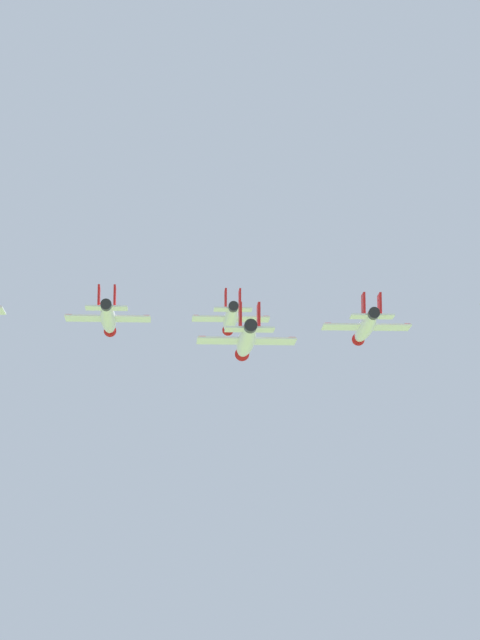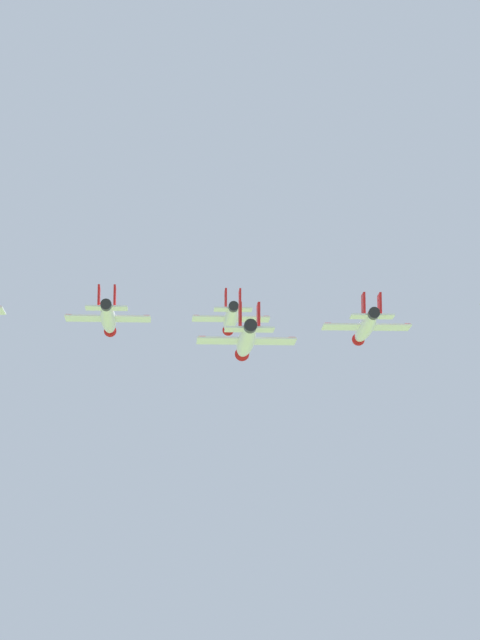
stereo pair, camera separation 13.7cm
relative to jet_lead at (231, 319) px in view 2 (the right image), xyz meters
The scene contains 4 objects.
jet_lead is the anchor object (origin of this frame).
jet_left_wingman 23.51m from the jet_lead, 152.66° to the left, with size 16.26×10.33×3.45m.
jet_right_wingman 23.63m from the jet_lead, 126.61° to the right, with size 16.93×10.71×3.59m.
jet_slot_rear 36.70m from the jet_lead, 166.98° to the right, with size 16.87×10.71×3.58m.
Camera 2 is at (-204.73, -52.38, 116.14)m, focal length 81.13 mm.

